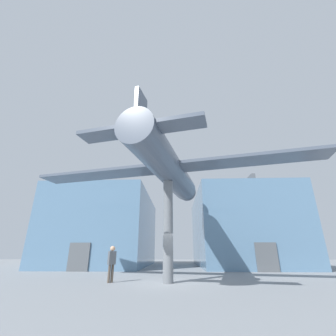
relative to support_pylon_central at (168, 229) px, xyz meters
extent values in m
plane|color=gray|center=(0.00, 0.00, -2.79)|extent=(80.00, 80.00, 0.00)
cube|color=slate|center=(-7.93, 14.97, 1.24)|extent=(10.09, 15.44, 8.05)
cube|color=#51565B|center=(-7.93, 14.97, 5.56)|extent=(0.36, 14.67, 0.60)
cube|color=#51565B|center=(-7.93, 7.19, -1.64)|extent=(1.80, 0.12, 2.30)
cube|color=slate|center=(7.93, 14.97, 1.24)|extent=(10.09, 15.44, 8.05)
cube|color=#51565B|center=(7.93, 14.97, 5.56)|extent=(0.36, 14.67, 0.60)
cube|color=#51565B|center=(7.93, 7.19, -1.64)|extent=(1.80, 0.12, 2.30)
cylinder|color=slate|center=(0.00, 0.00, 0.00)|extent=(0.57, 0.57, 5.57)
cylinder|color=#4C5666|center=(0.00, 0.00, 3.67)|extent=(4.15, 10.73, 1.78)
cube|color=#4C5666|center=(0.00, 0.00, 3.67)|extent=(17.96, 5.74, 0.18)
cube|color=#4C5666|center=(-1.06, -4.54, 3.81)|extent=(5.86, 2.29, 0.18)
cube|color=#4C5666|center=(-1.06, -4.54, 4.78)|extent=(0.43, 1.11, 1.85)
cone|color=#4C5666|center=(1.33, 5.68, 3.67)|extent=(1.71, 1.38, 1.51)
sphere|color=black|center=(1.49, 6.37, 3.67)|extent=(0.44, 0.44, 0.44)
cylinder|color=#4C4238|center=(-3.18, 0.06, -2.34)|extent=(0.14, 0.14, 0.89)
cylinder|color=#4C4238|center=(-3.04, 0.18, -2.34)|extent=(0.14, 0.14, 0.89)
cube|color=#4C5156|center=(-3.11, 0.12, -1.55)|extent=(0.45, 0.43, 0.69)
sphere|color=tan|center=(-3.11, 0.12, -1.07)|extent=(0.28, 0.28, 0.28)
camera|label=1|loc=(0.51, -13.12, -1.24)|focal=24.00mm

